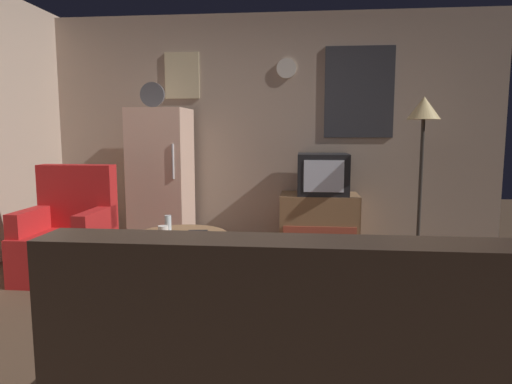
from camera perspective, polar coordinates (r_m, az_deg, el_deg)
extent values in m
plane|color=#4C3828|center=(3.20, -1.99, -15.58)|extent=(12.00, 12.00, 0.00)
cube|color=tan|center=(5.38, 1.54, 7.80)|extent=(5.20, 0.10, 2.57)
cube|color=#333338|center=(5.36, 12.62, 11.93)|extent=(0.76, 0.02, 1.00)
cube|color=beige|center=(5.53, -9.11, 14.00)|extent=(0.40, 0.02, 0.52)
cylinder|color=silver|center=(5.36, 3.77, 14.98)|extent=(0.22, 0.03, 0.22)
cube|color=beige|center=(5.18, -11.58, 1.74)|extent=(0.60, 0.60, 1.50)
cylinder|color=silver|center=(4.81, -10.22, 3.74)|extent=(0.02, 0.02, 0.36)
cylinder|color=#4C4C51|center=(5.11, -12.67, 11.64)|extent=(0.26, 0.04, 0.26)
cube|color=#8E6642|center=(5.11, 7.77, -3.48)|extent=(0.84, 0.52, 0.58)
cube|color=#AD4733|center=(4.87, 7.86, -5.07)|extent=(0.76, 0.01, 0.14)
cube|color=black|center=(5.04, 8.25, 2.21)|extent=(0.54, 0.50, 0.44)
cube|color=silver|center=(4.79, 8.37, 1.94)|extent=(0.41, 0.01, 0.33)
cylinder|color=#332D28|center=(4.96, 19.25, -7.46)|extent=(0.24, 0.24, 0.02)
cylinder|color=#332D28|center=(4.84, 19.60, 0.47)|extent=(0.04, 0.04, 1.40)
cone|color=#F2D18C|center=(4.81, 20.01, 9.73)|extent=(0.32, 0.32, 0.22)
cylinder|color=#8E6642|center=(3.79, -9.07, -11.64)|extent=(0.72, 0.72, 0.04)
cylinder|color=#8E6642|center=(3.72, -9.14, -8.57)|extent=(0.24, 0.24, 0.42)
cylinder|color=#8E6642|center=(3.67, -9.21, -5.40)|extent=(0.72, 0.72, 0.04)
cylinder|color=silver|center=(3.64, -10.80, -4.01)|extent=(0.05, 0.05, 0.15)
cylinder|color=silver|center=(3.55, -11.39, -4.83)|extent=(0.08, 0.08, 0.09)
cube|color=black|center=(3.67, -7.18, -4.88)|extent=(0.15, 0.06, 0.02)
cube|color=red|center=(4.31, -22.43, -7.25)|extent=(0.68, 0.68, 0.40)
cube|color=red|center=(4.45, -21.17, -0.44)|extent=(0.68, 0.16, 0.56)
cube|color=red|center=(4.39, -25.86, -3.17)|extent=(0.12, 0.60, 0.20)
cube|color=red|center=(4.12, -19.21, -3.48)|extent=(0.12, 0.60, 0.20)
cube|color=#38281E|center=(1.53, 5.82, -15.46)|extent=(1.70, 0.20, 0.52)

